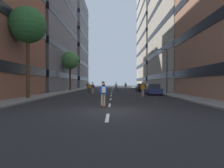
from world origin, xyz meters
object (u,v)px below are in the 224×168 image
skater_3 (126,86)px  skater_6 (143,89)px  skater_1 (116,86)px  street_tree_near (28,26)px  street_tree_mid (70,61)px  skater_0 (104,87)px  streetlamp_right (164,66)px  skater_2 (103,92)px  skater_5 (87,85)px  parked_car_near (141,88)px  skater_4 (93,87)px  parked_car_mid (153,90)px  skater_7 (89,87)px

skater_3 → skater_6: (0.66, -21.06, 0.00)m
skater_1 → street_tree_near: bearing=-117.9°
street_tree_mid → skater_3: bearing=29.2°
skater_0 → streetlamp_right: bearing=-16.1°
skater_0 → skater_6: bearing=-55.9°
skater_0 → skater_1: same height
street_tree_mid → skater_2: street_tree_mid is taller
skater_5 → skater_1: bearing=-51.4°
street_tree_mid → skater_1: size_ratio=4.35×
skater_2 → skater_6: same height
streetlamp_right → skater_1: size_ratio=3.65×
streetlamp_right → parked_car_near: bearing=101.1°
street_tree_mid → skater_1: (9.12, -1.00, -5.08)m
street_tree_mid → streetlamp_right: size_ratio=1.19×
streetlamp_right → skater_1: (-6.88, 8.77, -3.15)m
street_tree_mid → streetlamp_right: street_tree_mid is taller
street_tree_near → skater_4: 12.55m
parked_car_near → skater_2: bearing=-104.6°
streetlamp_right → skater_0: size_ratio=3.65×
street_tree_near → skater_3: 27.89m
skater_1 → skater_4: 8.71m
streetlamp_right → skater_6: (-3.90, -4.91, -3.15)m
skater_2 → streetlamp_right: bearing=60.4°
skater_2 → skater_4: same height
streetlamp_right → skater_0: 9.84m
street_tree_near → street_tree_mid: (0.00, 18.23, -1.33)m
skater_0 → skater_6: same height
street_tree_mid → skater_6: (12.10, -14.68, -5.08)m
skater_1 → skater_5: 10.79m
parked_car_near → parked_car_mid: bearing=-90.0°
skater_1 → skater_4: bearing=-114.9°
streetlamp_right → street_tree_near: bearing=-152.1°
skater_3 → skater_7: 14.00m
skater_3 → skater_5: bearing=173.4°
parked_car_mid → skater_5: skater_5 is taller
street_tree_near → skater_3: bearing=65.1°
skater_0 → skater_7: 2.86m
street_tree_mid → parked_car_near: bearing=-0.4°
parked_car_near → parked_car_mid: size_ratio=1.00×
skater_6 → skater_2: bearing=-114.2°
skater_3 → skater_1: bearing=-107.4°
skater_2 → skater_6: 10.24m
streetlamp_right → skater_7: size_ratio=3.65×
skater_5 → skater_7: (2.15, -13.23, -0.03)m
street_tree_mid → skater_4: size_ratio=4.35×
street_tree_near → skater_0: 14.57m
skater_1 → skater_2: bearing=-93.0°
street_tree_mid → skater_7: size_ratio=4.35×
streetlamp_right → skater_6: streetlamp_right is taller
parked_car_near → street_tree_near: bearing=-127.9°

